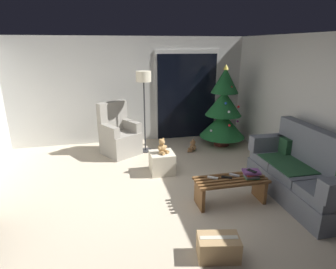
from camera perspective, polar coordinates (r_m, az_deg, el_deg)
ground_plane at (r=4.42m, az=-3.17°, el=-13.68°), size 7.00×7.00×0.00m
wall_back at (r=6.89m, az=-7.65°, el=8.86°), size 5.72×0.12×2.50m
wall_right at (r=5.19m, az=29.57°, el=3.72°), size 0.12×6.00×2.50m
patio_door_frame at (r=7.10m, az=3.83°, el=8.02°), size 1.60×0.02×2.20m
patio_door_glass at (r=7.09m, az=3.86°, el=7.60°), size 1.50×0.02×2.10m
couch at (r=4.85m, az=25.91°, el=-7.29°), size 0.80×1.95×1.08m
coffee_table at (r=4.39m, az=12.64°, el=-10.36°), size 1.10×0.40×0.40m
remote_black at (r=4.34m, az=11.87°, el=-8.53°), size 0.16×0.11×0.02m
remote_white at (r=4.29m, az=9.08°, el=-8.67°), size 0.15×0.12×0.02m
remote_silver at (r=4.43m, az=13.36°, el=-8.04°), size 0.15×0.14×0.02m
book_stack at (r=4.40m, az=16.62°, el=-7.73°), size 0.28×0.22×0.12m
cell_phone at (r=4.36m, az=16.71°, el=-7.13°), size 0.13×0.16×0.01m
christmas_tree at (r=6.65m, az=11.22°, el=4.81°), size 1.06×1.06×1.90m
armchair at (r=6.22m, az=-9.95°, el=-0.29°), size 0.94×0.94×1.13m
floor_lamp at (r=6.03m, az=-4.96°, el=10.13°), size 0.32×0.32×1.78m
ottoman at (r=5.28m, az=-1.24°, el=-5.75°), size 0.44×0.44×0.39m
teddy_bear_honey at (r=5.15m, az=-1.18°, el=-2.55°), size 0.21×0.22×0.29m
teddy_bear_chestnut_by_tree at (r=6.33m, az=5.02°, el=-2.44°), size 0.21×0.21×0.29m
cardboard_box_taped_mid_floor at (r=3.45m, az=10.23°, el=-21.68°), size 0.51×0.37×0.27m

